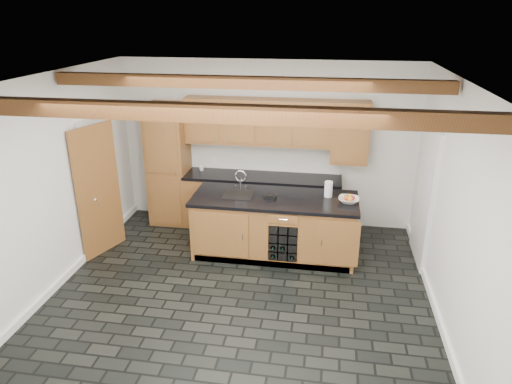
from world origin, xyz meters
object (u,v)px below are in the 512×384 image
island (275,226)px  kitchen_scale (270,196)px  fruit_bowl (349,200)px  paper_towel (328,189)px

island → kitchen_scale: bearing=-162.3°
fruit_bowl → island: bearing=179.8°
kitchen_scale → fruit_bowl: (1.14, 0.02, 0.01)m
fruit_bowl → paper_towel: size_ratio=1.26×
island → fruit_bowl: 1.19m
paper_towel → island: bearing=-167.3°
island → paper_towel: bearing=12.7°
island → kitchen_scale: size_ratio=12.65×
island → kitchen_scale: (-0.07, -0.02, 0.49)m
kitchen_scale → paper_towel: 0.87m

